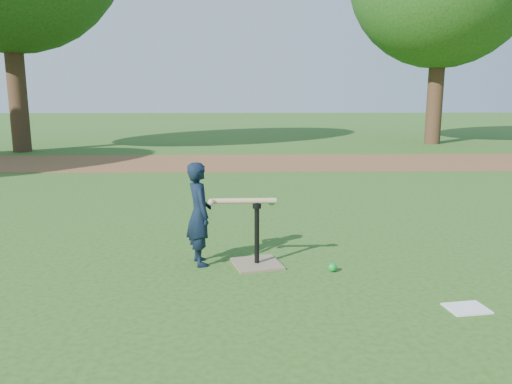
{
  "coord_description": "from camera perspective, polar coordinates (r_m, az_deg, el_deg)",
  "views": [
    {
      "loc": [
        0.25,
        -4.29,
        1.6
      ],
      "look_at": [
        0.38,
        0.54,
        0.65
      ],
      "focal_mm": 35.0,
      "sensor_mm": 36.0,
      "label": 1
    }
  ],
  "objects": [
    {
      "name": "ground",
      "position": [
        4.58,
        -4.64,
        -9.34
      ],
      "size": [
        80.0,
        80.0,
        0.0
      ],
      "primitive_type": "plane",
      "color": "#285116",
      "rests_on": "ground"
    },
    {
      "name": "child",
      "position": [
        4.73,
        -6.51,
        -2.5
      ],
      "size": [
        0.34,
        0.41,
        0.98
      ],
      "primitive_type": "imported",
      "rotation": [
        0.0,
        0.0,
        1.89
      ],
      "color": "black",
      "rests_on": "ground"
    },
    {
      "name": "clipboard",
      "position": [
        4.19,
        22.95,
        -12.15
      ],
      "size": [
        0.33,
        0.27,
        0.01
      ],
      "primitive_type": "cube",
      "rotation": [
        0.0,
        0.0,
        0.15
      ],
      "color": "white",
      "rests_on": "ground"
    },
    {
      "name": "wiffle_ball_ground",
      "position": [
        4.67,
        8.75,
        -8.51
      ],
      "size": [
        0.08,
        0.08,
        0.08
      ],
      "primitive_type": "sphere",
      "color": "#0D992A",
      "rests_on": "ground"
    },
    {
      "name": "batting_tee",
      "position": [
        4.77,
        0.1,
        -7.08
      ],
      "size": [
        0.53,
        0.53,
        0.61
      ],
      "color": "#826D52",
      "rests_on": "ground"
    },
    {
      "name": "dirt_strip",
      "position": [
        11.9,
        -2.74,
        3.4
      ],
      "size": [
        24.0,
        3.0,
        0.01
      ],
      "primitive_type": "cube",
      "color": "brown",
      "rests_on": "ground"
    },
    {
      "name": "swing_action",
      "position": [
        4.62,
        -1.1,
        -1.04
      ],
      "size": [
        0.63,
        0.14,
        0.08
      ],
      "color": "tan",
      "rests_on": "ground"
    }
  ]
}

